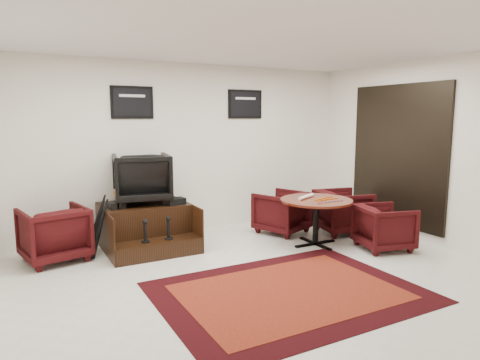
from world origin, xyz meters
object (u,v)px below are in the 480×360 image
table_chair_back (282,210)px  armchair_side (54,231)px  shine_podium (146,227)px  table_chair_window (343,209)px  shine_chair (142,176)px  table_chair_corner (384,225)px  meeting_table (316,205)px

table_chair_back → armchair_side: bearing=-25.8°
shine_podium → table_chair_window: bearing=-14.2°
table_chair_back → table_chair_window: (0.90, -0.49, 0.01)m
shine_chair → table_chair_corner: (3.04, -1.92, -0.70)m
shine_chair → armchair_side: size_ratio=1.02×
meeting_table → table_chair_corner: bearing=-40.8°
shine_podium → table_chair_corner: bearing=-30.4°
armchair_side → shine_podium: bearing=170.0°
shine_chair → meeting_table: (2.29, -1.27, -0.44)m
shine_chair → table_chair_window: (3.13, -0.93, -0.66)m
shine_chair → table_chair_back: (2.23, -0.44, -0.67)m
armchair_side → table_chair_window: bearing=158.4°
armchair_side → table_chair_corner: bearing=146.1°
shine_podium → table_chair_back: table_chair_back is taller
table_chair_back → shine_podium: bearing=-29.3°
shine_podium → armchair_side: 1.27m
table_chair_window → shine_podium: bearing=87.3°
shine_chair → table_chair_back: size_ratio=1.08×
shine_chair → table_chair_window: bearing=173.2°
table_chair_window → table_chair_corner: bearing=-173.9°
meeting_table → table_chair_window: table_chair_window is taller
meeting_table → table_chair_corner: size_ratio=1.49×
shine_podium → table_chair_window: (3.13, -0.79, 0.10)m
meeting_table → table_chair_corner: table_chair_corner is taller
shine_chair → shine_podium: bearing=99.7°
table_chair_window → armchair_side: bearing=91.8°
shine_podium → armchair_side: armchair_side is taller
shine_podium → armchair_side: (-1.26, -0.04, 0.11)m
shine_podium → table_chair_back: size_ratio=1.67×
shine_chair → meeting_table: 2.66m
shine_podium → armchair_side: bearing=-178.1°
shine_chair → table_chair_window: shine_chair is taller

